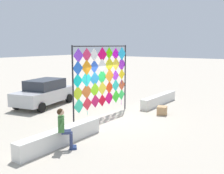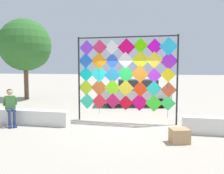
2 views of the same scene
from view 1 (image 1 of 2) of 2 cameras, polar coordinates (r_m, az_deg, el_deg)
ground at (r=13.23m, az=0.68°, el=-6.56°), size 120.00×120.00×0.00m
plaza_ledge_left at (r=9.96m, az=-10.59°, el=-10.23°), size 3.80×0.44×0.58m
plaza_ledge_right at (r=16.33m, az=9.88°, el=-2.66°), size 3.80×0.44×0.58m
kite_display_rack at (r=13.21m, az=-2.11°, el=2.43°), size 4.11×0.17×3.51m
seated_vendor at (r=9.34m, az=-10.13°, el=-8.01°), size 0.68×0.68×1.42m
parked_car at (r=16.22m, az=-14.09°, el=-1.13°), size 4.20×2.51×1.53m
cardboard_box_large at (r=14.04m, az=10.49°, el=-4.89°), size 0.65×0.60×0.43m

